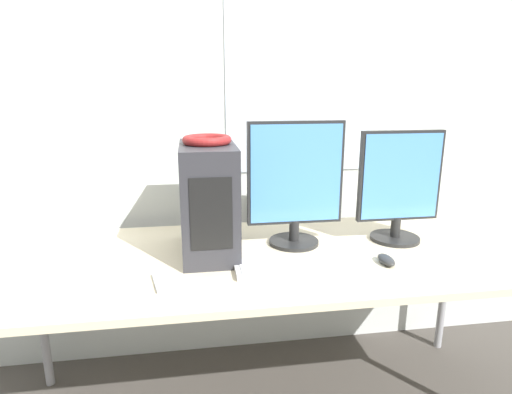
{
  "coord_description": "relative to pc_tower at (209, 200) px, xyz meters",
  "views": [
    {
      "loc": [
        -0.3,
        -1.17,
        1.43
      ],
      "look_at": [
        -0.06,
        0.43,
        1.01
      ],
      "focal_mm": 30.0,
      "sensor_mm": 36.0,
      "label": 1
    }
  ],
  "objects": [
    {
      "name": "pc_tower",
      "position": [
        0.0,
        0.0,
        0.0
      ],
      "size": [
        0.22,
        0.41,
        0.44
      ],
      "color": "#2D2D33",
      "rests_on": "desk"
    },
    {
      "name": "desk",
      "position": [
        0.24,
        -0.07,
        -0.27
      ],
      "size": [
        2.23,
        0.86,
        0.76
      ],
      "color": "beige",
      "rests_on": "ground_plane"
    },
    {
      "name": "cell_phone",
      "position": [
        -0.17,
        -0.27,
        -0.22
      ],
      "size": [
        0.1,
        0.16,
        0.01
      ],
      "rotation": [
        0.0,
        0.0,
        0.2
      ],
      "color": "#99999E",
      "rests_on": "desk"
    },
    {
      "name": "mouse",
      "position": [
        0.66,
        -0.23,
        -0.21
      ],
      "size": [
        0.05,
        0.11,
        0.03
      ],
      "color": "#2D2D2D",
      "rests_on": "desk"
    },
    {
      "name": "monitor_right_near",
      "position": [
        0.82,
        0.01,
        0.02
      ],
      "size": [
        0.37,
        0.21,
        0.48
      ],
      "color": "black",
      "rests_on": "desk"
    },
    {
      "name": "monitor_main",
      "position": [
        0.36,
        0.03,
        0.05
      ],
      "size": [
        0.4,
        0.21,
        0.53
      ],
      "color": "black",
      "rests_on": "desk"
    },
    {
      "name": "keyboard",
      "position": [
        0.33,
        -0.22,
        -0.21
      ],
      "size": [
        0.5,
        0.15,
        0.02
      ],
      "color": "silver",
      "rests_on": "desk"
    },
    {
      "name": "headphones",
      "position": [
        0.0,
        0.0,
        0.24
      ],
      "size": [
        0.19,
        0.19,
        0.03
      ],
      "color": "maroon",
      "rests_on": "pc_tower"
    },
    {
      "name": "wall_back",
      "position": [
        0.24,
        0.49,
        0.37
      ],
      "size": [
        8.0,
        0.07,
        2.7
      ],
      "color": "silver",
      "rests_on": "ground_plane"
    }
  ]
}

